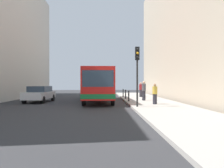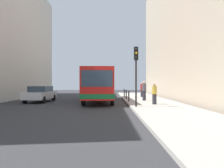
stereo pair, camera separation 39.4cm
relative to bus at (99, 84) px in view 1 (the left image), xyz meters
The scene contains 12 objects.
ground_plane 4.32m from the bus, 101.15° to the right, with size 80.00×80.00×0.00m, color #2D2D30.
sidewalk 6.27m from the bus, 39.99° to the right, with size 4.40×40.00×0.15m, color #9E9991.
building_right 12.32m from the bus, ahead, with size 7.00×32.00×15.56m, color #B2A38C.
bus is the anchor object (origin of this frame).
car_beside_bus 5.64m from the bus, behind, with size 2.03×4.48×1.48m.
traffic_light 7.06m from the bus, 66.38° to the right, with size 0.28×0.33×4.10m.
bollard_near 3.48m from the bus, 35.73° to the right, with size 0.11×0.11×0.95m, color black.
bollard_mid 3.08m from the bus, 20.91° to the left, with size 0.11×0.11×0.95m, color black.
bollard_far 4.93m from the bus, 56.01° to the left, with size 0.11×0.11×0.95m, color black.
pedestrian_near_signal 6.39m from the bus, 45.86° to the right, with size 0.38×0.38×1.58m.
pedestrian_mid_sidewalk 4.36m from the bus, 11.20° to the right, with size 0.38×0.38×1.80m.
pedestrian_far_sidewalk 6.43m from the bus, 41.73° to the left, with size 0.38×0.38×1.71m.
Camera 1 is at (1.32, -17.53, 1.77)m, focal length 35.45 mm.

